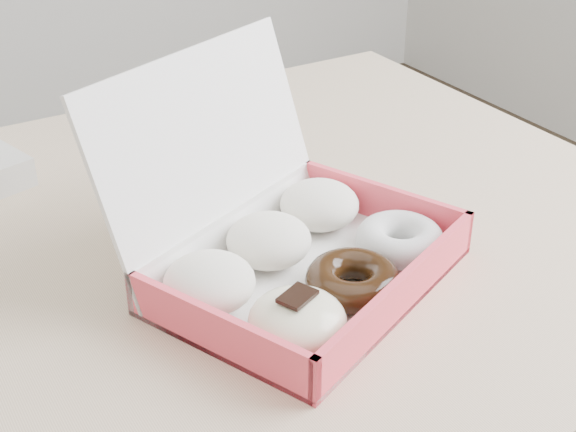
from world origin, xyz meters
TOP-DOWN VIEW (x-y plane):
  - table at (0.00, 0.00)m, footprint 1.20×0.80m
  - donut_box at (0.13, -0.12)m, footprint 0.36×0.35m

SIDE VIEW (x-z plane):
  - table at x=0.00m, z-range 0.30..1.05m
  - donut_box at x=0.13m, z-range 0.68..0.88m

